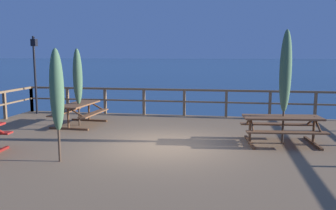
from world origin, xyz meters
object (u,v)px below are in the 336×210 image
object	(u,v)px
patio_umbrella_short_back	(286,72)
picnic_table_back_left	(79,109)
patio_umbrella_tall_mid_left	(78,77)
lamp_post_hooked	(35,63)
picnic_table_mid_left	(282,124)
patio_umbrella_short_mid	(57,90)

from	to	relation	value
patio_umbrella_short_back	picnic_table_back_left	bearing A→B (deg)	167.47
patio_umbrella_tall_mid_left	lamp_post_hooked	distance (m)	3.26
picnic_table_mid_left	patio_umbrella_short_back	size ratio (longest dim) A/B	0.71
picnic_table_mid_left	patio_umbrella_short_back	distance (m)	1.42
patio_umbrella_short_back	lamp_post_hooked	size ratio (longest dim) A/B	0.98
picnic_table_back_left	lamp_post_hooked	bearing A→B (deg)	145.91
picnic_table_mid_left	lamp_post_hooked	size ratio (longest dim) A/B	0.69
picnic_table_mid_left	lamp_post_hooked	xyz separation A→B (m)	(-9.22, 3.30, 1.55)
patio_umbrella_short_back	patio_umbrella_short_mid	distance (m)	5.94
patio_umbrella_short_back	patio_umbrella_short_mid	bearing A→B (deg)	-153.99
picnic_table_mid_left	patio_umbrella_short_mid	bearing A→B (deg)	-154.27
picnic_table_mid_left	patio_umbrella_short_back	bearing A→B (deg)	52.39
picnic_table_back_left	patio_umbrella_short_back	size ratio (longest dim) A/B	0.64
patio_umbrella_short_back	picnic_table_mid_left	bearing A→B (deg)	-127.61
patio_umbrella_short_back	patio_umbrella_tall_mid_left	distance (m)	6.76
picnic_table_back_left	patio_umbrella_short_back	world-z (taller)	patio_umbrella_short_back
picnic_table_mid_left	lamp_post_hooked	bearing A→B (deg)	160.30
picnic_table_back_left	patio_umbrella_tall_mid_left	bearing A→B (deg)	-69.61
patio_umbrella_tall_mid_left	lamp_post_hooked	size ratio (longest dim) A/B	0.83
patio_umbrella_short_mid	lamp_post_hooked	xyz separation A→B (m)	(-3.93, 5.85, 0.46)
picnic_table_back_left	patio_umbrella_short_back	distance (m)	6.95
patio_umbrella_tall_mid_left	lamp_post_hooked	world-z (taller)	lamp_post_hooked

